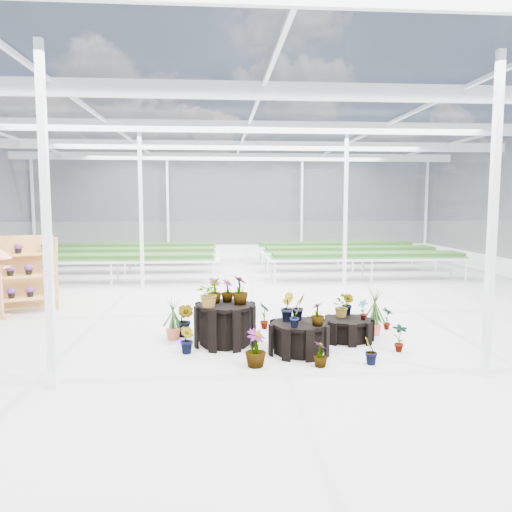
{
  "coord_description": "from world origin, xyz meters",
  "views": [
    {
      "loc": [
        -0.79,
        -10.63,
        2.45
      ],
      "look_at": [
        0.04,
        0.28,
        1.3
      ],
      "focal_mm": 35.0,
      "sensor_mm": 36.0,
      "label": 1
    }
  ],
  "objects": [
    {
      "name": "ground_plane",
      "position": [
        0.0,
        0.0,
        0.0
      ],
      "size": [
        24.0,
        24.0,
        0.0
      ],
      "primitive_type": "plane",
      "color": "gray",
      "rests_on": "ground"
    },
    {
      "name": "plinth_low",
      "position": [
        1.52,
        -2.02,
        0.2
      ],
      "size": [
        0.95,
        0.95,
        0.4
      ],
      "primitive_type": "cylinder",
      "rotation": [
        0.0,
        0.0,
        -0.07
      ],
      "color": "black",
      "rests_on": "ground"
    },
    {
      "name": "steel_frame",
      "position": [
        0.0,
        0.0,
        2.25
      ],
      "size": [
        18.0,
        24.0,
        4.5
      ],
      "primitive_type": null,
      "color": "silver",
      "rests_on": "ground"
    },
    {
      "name": "plinth_tall",
      "position": [
        -0.68,
        -2.12,
        0.36
      ],
      "size": [
        1.39,
        1.39,
        0.72
      ],
      "primitive_type": "cylinder",
      "rotation": [
        0.0,
        0.0,
        -0.43
      ],
      "color": "black",
      "rests_on": "ground"
    },
    {
      "name": "greenhouse_shell",
      "position": [
        0.0,
        0.0,
        2.25
      ],
      "size": [
        18.0,
        24.0,
        4.5
      ],
      "primitive_type": null,
      "color": "white",
      "rests_on": "ground"
    },
    {
      "name": "nursery_benches",
      "position": [
        0.0,
        7.2,
        0.42
      ],
      "size": [
        16.0,
        7.0,
        0.84
      ],
      "primitive_type": null,
      "color": "silver",
      "rests_on": "ground"
    },
    {
      "name": "nursery_plants",
      "position": [
        0.19,
        -2.04,
        0.53
      ],
      "size": [
        4.43,
        2.66,
        1.22
      ],
      "color": "#224719",
      "rests_on": "ground"
    },
    {
      "name": "shelf_rack",
      "position": [
        -5.31,
        0.99,
        0.86
      ],
      "size": [
        1.82,
        1.41,
        1.71
      ],
      "primitive_type": null,
      "rotation": [
        0.0,
        0.0,
        0.39
      ],
      "color": "#CA8B42",
      "rests_on": "ground"
    },
    {
      "name": "plinth_mid",
      "position": [
        0.52,
        -2.72,
        0.26
      ],
      "size": [
        1.15,
        1.15,
        0.51
      ],
      "primitive_type": "cylinder",
      "rotation": [
        0.0,
        0.0,
        0.2
      ],
      "color": "black",
      "rests_on": "ground"
    },
    {
      "name": "bird_table",
      "position": [
        -5.42,
        0.24,
        0.77
      ],
      "size": [
        0.37,
        0.37,
        1.53
      ],
      "primitive_type": null,
      "rotation": [
        0.0,
        0.0,
        0.02
      ],
      "color": "#D68455",
      "rests_on": "ground"
    }
  ]
}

